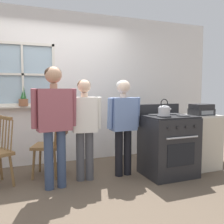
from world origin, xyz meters
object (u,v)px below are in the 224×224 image
Objects in this scene: kettle at (164,110)px; handbag at (63,125)px; person_elderly_left at (54,114)px; stove at (168,145)px; person_adult_right at (123,118)px; potted_plant at (23,101)px; chair_by_window at (48,146)px; side_counter at (199,141)px; person_teen_center at (85,121)px; stereo at (201,110)px.

handbag is at bearing 152.76° from kettle.
person_elderly_left is at bearing 171.11° from kettle.
person_elderly_left is 1.49× the size of stove.
handbag is (-0.85, 0.31, -0.10)m from person_adult_right.
potted_plant is at bearing 143.77° from kettle.
side_counter is at bearing 98.96° from chair_by_window.
person_teen_center is 5.90× the size of kettle.
person_adult_right is 1.35× the size of stove.
stereo is (0.86, 0.21, -0.04)m from kettle.
handbag is at bearing 60.30° from person_elderly_left.
stove is at bearing -5.07° from person_teen_center.
person_adult_right reaches higher than stove.
stove is 0.87m from stereo.
potted_plant reaches higher than kettle.
stereo is at bearing 6.64° from stove.
person_teen_center reaches higher than potted_plant.
kettle reaches higher than side_counter.
person_elderly_left is 1.11× the size of person_adult_right.
person_teen_center is 1.62× the size of side_counter.
potted_plant is 2.96m from stereo.
chair_by_window is 3.86× the size of kettle.
person_adult_right is at bearing 142.36° from kettle.
person_adult_right is 1.41m from side_counter.
person_adult_right is 5.91× the size of kettle.
potted_plant is at bearing 157.02° from stereo.
person_elderly_left is 1.06m from person_adult_right.
potted_plant is 0.99× the size of stereo.
chair_by_window is 0.73m from person_teen_center.
person_teen_center is 1.28m from potted_plant.
handbag reaches higher than side_counter.
person_adult_right reaches higher than kettle.
person_adult_right is 1.62× the size of side_counter.
person_adult_right is at bearing 159.77° from stove.
stove is (1.70, -0.11, -0.52)m from person_elderly_left.
kettle is (1.08, -0.39, 0.16)m from person_teen_center.
person_teen_center is at bearing -51.36° from potted_plant.
person_adult_right is (0.60, -0.02, 0.02)m from person_teen_center.
chair_by_window is at bearing 156.90° from person_adult_right.
person_adult_right is 1.35m from stereo.
person_elderly_left reaches higher than chair_by_window.
potted_plant is (-2.03, 1.24, 0.66)m from stove.
person_adult_right is at bearing 1.61° from person_elderly_left.
person_teen_center is 1.99m from side_counter.
chair_by_window is 2.82× the size of potted_plant.
person_teen_center reaches higher than handbag.
person_elderly_left is at bearing -155.39° from person_teen_center.
handbag is (0.54, -0.68, -0.35)m from potted_plant.
kettle is (1.55, -0.77, 0.57)m from chair_by_window.
side_counter is at bearing 8.33° from stove.
person_elderly_left reaches higher than person_teen_center.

